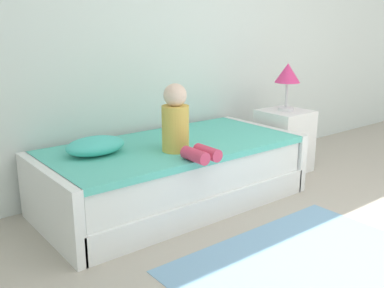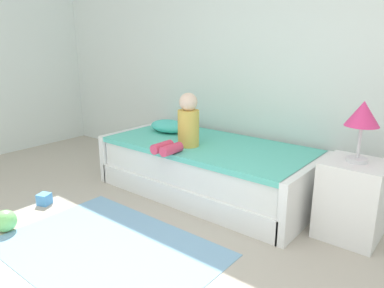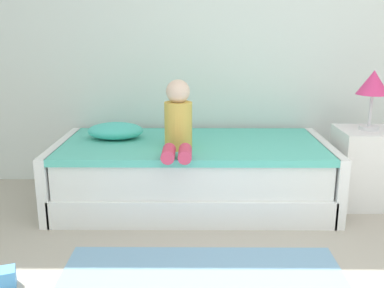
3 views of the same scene
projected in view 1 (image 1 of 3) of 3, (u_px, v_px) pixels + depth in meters
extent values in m
cube|color=silver|center=(193.00, 19.00, 4.09)|extent=(7.20, 0.10, 2.90)
cube|color=white|center=(173.00, 191.00, 3.59)|extent=(2.00, 1.00, 0.20)
cube|color=white|center=(173.00, 165.00, 3.53)|extent=(1.94, 0.94, 0.25)
cube|color=#59C6B2|center=(172.00, 147.00, 3.49)|extent=(1.98, 0.98, 0.05)
cube|color=white|center=(48.00, 205.00, 2.94)|extent=(0.07, 1.00, 0.50)
cube|color=white|center=(261.00, 151.00, 4.16)|extent=(0.07, 1.00, 0.50)
cube|color=white|center=(284.00, 140.00, 4.35)|extent=(0.44, 0.44, 0.60)
cylinder|color=silver|center=(286.00, 109.00, 4.26)|extent=(0.15, 0.15, 0.03)
cylinder|color=silver|center=(286.00, 95.00, 4.23)|extent=(0.02, 0.02, 0.24)
cone|color=#E5387A|center=(288.00, 73.00, 4.17)|extent=(0.24, 0.24, 0.18)
cylinder|color=gold|center=(175.00, 128.00, 3.25)|extent=(0.20, 0.20, 0.34)
sphere|color=beige|center=(175.00, 95.00, 3.18)|extent=(0.17, 0.17, 0.17)
cylinder|color=#D83F60|center=(195.00, 155.00, 3.02)|extent=(0.09, 0.22, 0.09)
cylinder|color=#D83F60|center=(207.00, 153.00, 3.08)|extent=(0.09, 0.22, 0.09)
ellipsoid|color=#4CCCBC|center=(96.00, 146.00, 3.18)|extent=(0.44, 0.30, 0.13)
cube|color=#7AA8CC|center=(308.00, 266.00, 2.67)|extent=(1.60, 1.10, 0.01)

